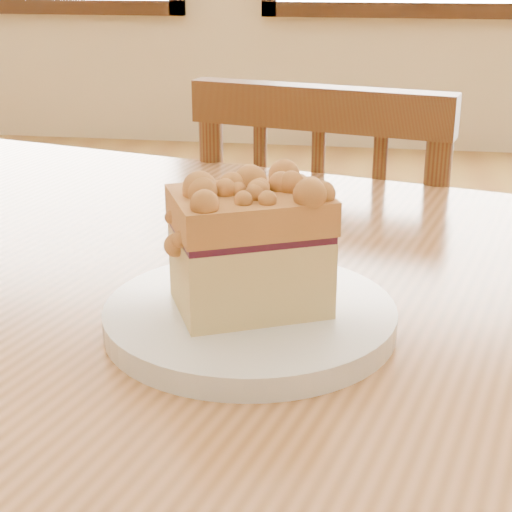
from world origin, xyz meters
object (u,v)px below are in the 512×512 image
at_px(plate, 250,317).
at_px(cake_slice, 249,240).
at_px(cafe_table_main, 238,389).
at_px(cafe_chair_main, 339,334).

bearing_deg(plate, cake_slice, -97.93).
bearing_deg(cafe_table_main, cake_slice, -58.48).
relative_size(plate, cake_slice, 1.66).
distance_m(cafe_chair_main, cake_slice, 0.73).
bearing_deg(cafe_chair_main, cake_slice, 99.42).
bearing_deg(cafe_table_main, cafe_chair_main, 97.44).
distance_m(plate, cake_slice, 0.07).
distance_m(cafe_table_main, plate, 0.13).
bearing_deg(cake_slice, cafe_chair_main, 60.83).
relative_size(cafe_table_main, cafe_chair_main, 1.57).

